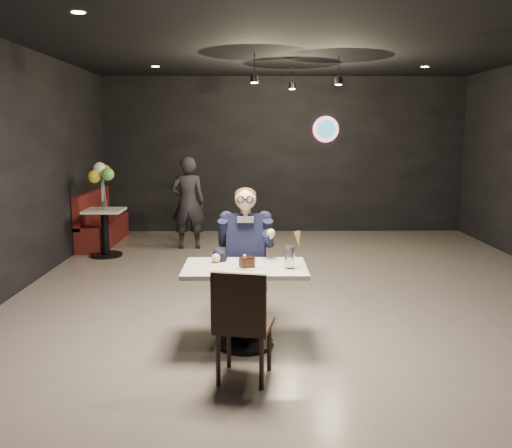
{
  "coord_description": "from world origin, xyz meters",
  "views": [
    {
      "loc": [
        -0.65,
        -6.12,
        1.93
      ],
      "look_at": [
        -0.6,
        -0.8,
        1.03
      ],
      "focal_mm": 38.0,
      "sensor_mm": 36.0,
      "label": 1
    }
  ],
  "objects_px": {
    "chair_near": "(244,323)",
    "side_table": "(105,234)",
    "chair_far": "(246,281)",
    "booth_bench": "(103,217)",
    "balloon_vase": "(104,205)",
    "main_table": "(245,306)",
    "sundae_glass": "(290,257)",
    "seated_man": "(246,256)",
    "passerby": "(188,203)"
  },
  "relations": [
    {
      "from": "chair_near",
      "to": "side_table",
      "type": "xyz_separation_m",
      "value": [
        -2.24,
        4.36,
        -0.1
      ]
    },
    {
      "from": "chair_far",
      "to": "booth_bench",
      "type": "bearing_deg",
      "value": 121.58
    },
    {
      "from": "chair_far",
      "to": "side_table",
      "type": "height_order",
      "value": "chair_far"
    },
    {
      "from": "booth_bench",
      "to": "balloon_vase",
      "type": "relative_size",
      "value": 12.6
    },
    {
      "from": "side_table",
      "to": "chair_near",
      "type": "bearing_deg",
      "value": -62.75
    },
    {
      "from": "chair_far",
      "to": "chair_near",
      "type": "bearing_deg",
      "value": -90.0
    },
    {
      "from": "main_table",
      "to": "booth_bench",
      "type": "distance_m",
      "value": 5.34
    },
    {
      "from": "sundae_glass",
      "to": "balloon_vase",
      "type": "relative_size",
      "value": 1.35
    },
    {
      "from": "booth_bench",
      "to": "balloon_vase",
      "type": "distance_m",
      "value": 1.1
    },
    {
      "from": "main_table",
      "to": "sundae_glass",
      "type": "xyz_separation_m",
      "value": [
        0.39,
        -0.08,
        0.48
      ]
    },
    {
      "from": "seated_man",
      "to": "balloon_vase",
      "type": "distance_m",
      "value": 3.86
    },
    {
      "from": "seated_man",
      "to": "passerby",
      "type": "distance_m",
      "value": 3.86
    },
    {
      "from": "seated_man",
      "to": "sundae_glass",
      "type": "distance_m",
      "value": 0.75
    },
    {
      "from": "chair_far",
      "to": "balloon_vase",
      "type": "height_order",
      "value": "chair_far"
    },
    {
      "from": "chair_far",
      "to": "seated_man",
      "type": "height_order",
      "value": "seated_man"
    },
    {
      "from": "chair_far",
      "to": "sundae_glass",
      "type": "bearing_deg",
      "value": -57.95
    },
    {
      "from": "chair_far",
      "to": "passerby",
      "type": "xyz_separation_m",
      "value": [
        -1.0,
        3.72,
        0.31
      ]
    },
    {
      "from": "chair_far",
      "to": "sundae_glass",
      "type": "xyz_separation_m",
      "value": [
        0.39,
        -0.63,
        0.39
      ]
    },
    {
      "from": "sundae_glass",
      "to": "balloon_vase",
      "type": "distance_m",
      "value": 4.6
    },
    {
      "from": "passerby",
      "to": "booth_bench",
      "type": "bearing_deg",
      "value": -19.12
    },
    {
      "from": "main_table",
      "to": "balloon_vase",
      "type": "relative_size",
      "value": 7.42
    },
    {
      "from": "booth_bench",
      "to": "balloon_vase",
      "type": "height_order",
      "value": "booth_bench"
    },
    {
      "from": "chair_far",
      "to": "balloon_vase",
      "type": "distance_m",
      "value": 3.88
    },
    {
      "from": "seated_man",
      "to": "balloon_vase",
      "type": "xyz_separation_m",
      "value": [
        -2.24,
        3.14,
        0.1
      ]
    },
    {
      "from": "sundae_glass",
      "to": "side_table",
      "type": "distance_m",
      "value": 4.63
    },
    {
      "from": "main_table",
      "to": "seated_man",
      "type": "relative_size",
      "value": 0.76
    },
    {
      "from": "side_table",
      "to": "balloon_vase",
      "type": "xyz_separation_m",
      "value": [
        0.0,
        0.0,
        0.46
      ]
    },
    {
      "from": "chair_near",
      "to": "sundae_glass",
      "type": "bearing_deg",
      "value": 68.01
    },
    {
      "from": "chair_near",
      "to": "main_table",
      "type": "bearing_deg",
      "value": 101.77
    },
    {
      "from": "main_table",
      "to": "sundae_glass",
      "type": "height_order",
      "value": "sundae_glass"
    },
    {
      "from": "seated_man",
      "to": "passerby",
      "type": "height_order",
      "value": "passerby"
    },
    {
      "from": "sundae_glass",
      "to": "chair_far",
      "type": "bearing_deg",
      "value": 122.05
    },
    {
      "from": "balloon_vase",
      "to": "sundae_glass",
      "type": "bearing_deg",
      "value": -55.01
    },
    {
      "from": "balloon_vase",
      "to": "passerby",
      "type": "xyz_separation_m",
      "value": [
        1.25,
        0.59,
        -0.05
      ]
    },
    {
      "from": "sundae_glass",
      "to": "balloon_vase",
      "type": "xyz_separation_m",
      "value": [
        -2.64,
        3.77,
        -0.03
      ]
    },
    {
      "from": "passerby",
      "to": "main_table",
      "type": "bearing_deg",
      "value": 99.01
    },
    {
      "from": "side_table",
      "to": "sundae_glass",
      "type": "bearing_deg",
      "value": -55.01
    },
    {
      "from": "sundae_glass",
      "to": "seated_man",
      "type": "bearing_deg",
      "value": 122.05
    },
    {
      "from": "sundae_glass",
      "to": "side_table",
      "type": "height_order",
      "value": "sundae_glass"
    },
    {
      "from": "main_table",
      "to": "chair_near",
      "type": "distance_m",
      "value": 0.67
    },
    {
      "from": "main_table",
      "to": "passerby",
      "type": "bearing_deg",
      "value": 103.13
    },
    {
      "from": "seated_man",
      "to": "passerby",
      "type": "bearing_deg",
      "value": 104.99
    },
    {
      "from": "seated_man",
      "to": "balloon_vase",
      "type": "relative_size",
      "value": 9.72
    },
    {
      "from": "booth_bench",
      "to": "chair_near",
      "type": "bearing_deg",
      "value": -64.6
    },
    {
      "from": "main_table",
      "to": "booth_bench",
      "type": "height_order",
      "value": "booth_bench"
    },
    {
      "from": "side_table",
      "to": "balloon_vase",
      "type": "relative_size",
      "value": 4.9
    },
    {
      "from": "main_table",
      "to": "balloon_vase",
      "type": "xyz_separation_m",
      "value": [
        -2.24,
        3.69,
        0.45
      ]
    },
    {
      "from": "chair_near",
      "to": "passerby",
      "type": "height_order",
      "value": "passerby"
    },
    {
      "from": "sundae_glass",
      "to": "main_table",
      "type": "bearing_deg",
      "value": 168.65
    },
    {
      "from": "chair_far",
      "to": "side_table",
      "type": "distance_m",
      "value": 3.86
    }
  ]
}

